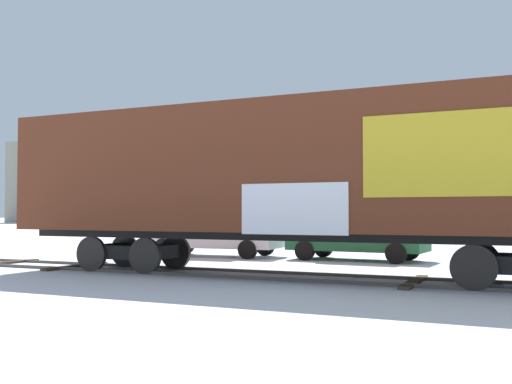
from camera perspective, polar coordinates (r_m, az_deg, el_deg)
The scene contains 6 objects.
ground_plane at distance 14.17m, azimuth 6.13°, elevation -8.27°, with size 260.00×260.00×0.00m, color silver.
track at distance 14.68m, azimuth 0.40°, elevation -7.90°, with size 60.01×4.44×0.08m.
freight_car at distance 14.24m, azimuth 4.28°, elevation 1.93°, with size 15.15×3.58×4.34m.
hillside at distance 89.66m, azimuth 19.36°, elevation 1.21°, with size 134.60×35.22×17.22m.
parked_car_white at distance 21.38m, azimuth -4.00°, elevation -3.90°, with size 4.73×1.96×1.70m.
parked_car_green at distance 19.76m, azimuth 9.53°, elevation -4.09°, with size 4.56×2.23×1.58m.
Camera 1 is at (3.81, -13.55, 1.55)m, focal length 41.87 mm.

